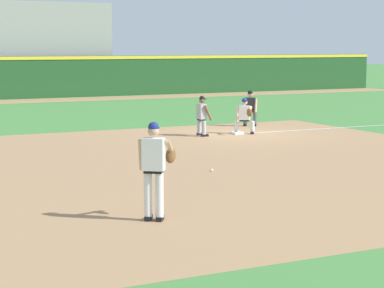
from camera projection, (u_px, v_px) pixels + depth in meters
name	position (u px, v px, depth m)	size (l,w,h in m)	color
ground_plane	(237.00, 134.00, 27.61)	(160.00, 160.00, 0.00)	#47843D
infield_dirt_patch	(209.00, 163.00, 20.78)	(18.00, 18.00, 0.01)	#A87F56
warning_track_strip	(72.00, 99.00, 45.34)	(48.00, 3.20, 0.01)	#A87F56
first_base_bag	(237.00, 133.00, 27.60)	(0.38, 0.38, 0.09)	white
baseball	(212.00, 170.00, 19.41)	(0.07, 0.07, 0.07)	white
pitcher	(155.00, 165.00, 13.85)	(0.85, 0.55, 1.86)	black
first_baseman	(245.00, 114.00, 27.57)	(0.72, 1.09, 1.34)	black
baserunner	(202.00, 114.00, 26.94)	(0.46, 0.61, 1.46)	black
umpire	(250.00, 107.00, 30.24)	(0.68, 0.65, 1.46)	black
outfield_wall	(62.00, 75.00, 46.94)	(48.00, 0.54, 2.60)	#1E4C23
stadium_seating_block	(45.00, 49.00, 50.05)	(7.38, 5.90, 6.00)	gray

